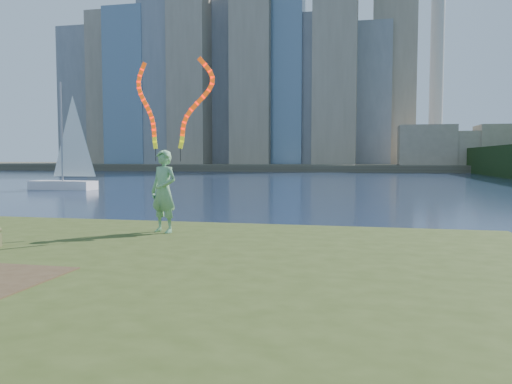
# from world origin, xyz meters

# --- Properties ---
(ground) EXTENTS (320.00, 320.00, 0.00)m
(ground) POSITION_xyz_m (0.00, 0.00, 0.00)
(ground) COLOR #17233B
(ground) RESTS_ON ground
(grassy_knoll) EXTENTS (20.00, 18.00, 0.80)m
(grassy_knoll) POSITION_xyz_m (0.00, -2.30, 0.34)
(grassy_knoll) COLOR #374719
(grassy_knoll) RESTS_ON ground
(far_shore) EXTENTS (320.00, 40.00, 1.20)m
(far_shore) POSITION_xyz_m (0.00, 95.00, 0.60)
(far_shore) COLOR #474234
(far_shore) RESTS_ON ground
(woman_with_ribbons) EXTENTS (2.03, 0.82, 4.24)m
(woman_with_ribbons) POSITION_xyz_m (-0.78, 2.11, 2.19)
(woman_with_ribbons) COLOR #157525
(woman_with_ribbons) RESTS_ON grassy_knoll
(sailboat) EXTENTS (5.53, 1.84, 8.37)m
(sailboat) POSITION_xyz_m (-19.07, 26.19, 1.44)
(sailboat) COLOR white
(sailboat) RESTS_ON ground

